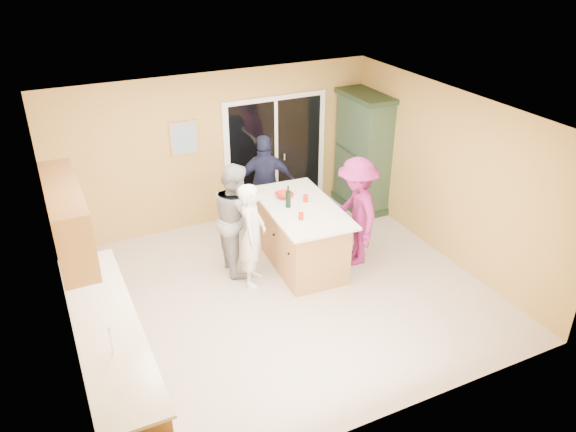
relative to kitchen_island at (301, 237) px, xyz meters
name	(u,v)px	position (x,y,z in m)	size (l,w,h in m)	color
floor	(282,293)	(-0.61, -0.61, -0.46)	(5.50, 5.50, 0.00)	beige
ceiling	(280,115)	(-0.61, -0.61, 2.14)	(5.50, 5.00, 0.10)	white
wall_back	(217,150)	(-0.61, 1.89, 0.84)	(5.50, 0.10, 2.60)	#F1CA63
wall_front	(392,318)	(-0.61, -3.11, 0.84)	(5.50, 0.10, 2.60)	#F1CA63
wall_left	(58,259)	(-3.36, -0.61, 0.84)	(0.10, 5.00, 2.60)	#F1CA63
wall_right	(447,175)	(2.14, -0.61, 0.84)	(0.10, 5.00, 2.60)	#F1CA63
left_cabinet_run	(114,368)	(-3.06, -1.66, 0.01)	(0.65, 3.05, 1.24)	#B07944
upper_cabinets	(68,218)	(-3.18, -0.81, 1.42)	(0.35, 1.60, 0.75)	#B07944
sliding_door	(276,155)	(0.44, 1.85, 0.59)	(1.90, 0.07, 2.10)	white
framed_picture	(184,138)	(-1.16, 1.87, 1.14)	(0.46, 0.04, 0.56)	tan
kitchen_island	(301,237)	(0.00, 0.00, 0.00)	(1.12, 1.92, 0.97)	#B07944
green_hutch	(363,154)	(1.88, 1.29, 0.57)	(0.61, 1.15, 2.11)	#1E311F
woman_white	(252,235)	(-0.84, -0.16, 0.32)	(0.57, 0.37, 1.55)	white
woman_grey	(236,218)	(-0.90, 0.30, 0.38)	(0.82, 0.64, 1.68)	gray
woman_navy	(266,184)	(-0.04, 1.21, 0.39)	(0.99, 0.41, 1.69)	#171A33
woman_magenta	(356,212)	(0.78, -0.29, 0.38)	(1.09, 0.63, 1.68)	#972167
serving_bowl	(284,195)	(-0.09, 0.38, 0.55)	(0.27, 0.27, 0.07)	red
tulip_vase	(85,255)	(-3.06, -0.37, 0.70)	(0.22, 0.15, 0.43)	maroon
tumbler_near	(306,198)	(0.12, 0.10, 0.57)	(0.07, 0.07, 0.11)	red
tumbler_far	(301,216)	(-0.19, -0.38, 0.57)	(0.07, 0.07, 0.10)	red
wine_bottle	(288,199)	(-0.19, 0.05, 0.65)	(0.08, 0.08, 0.34)	black
white_plate	(291,198)	(-0.02, 0.29, 0.52)	(0.19, 0.19, 0.01)	white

